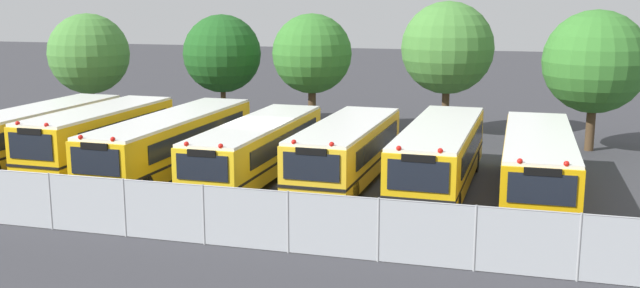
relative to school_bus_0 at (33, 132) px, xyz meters
The scene contains 14 objects.
ground_plane 11.17m from the school_bus_0, ahead, with size 160.00×160.00×0.00m, color #38383D.
school_bus_0 is the anchor object (origin of this frame).
school_bus_1 3.53m from the school_bus_0, ahead, with size 2.64×9.37×2.75m.
school_bus_2 7.26m from the school_bus_0, ahead, with size 2.63×11.74×2.64m.
school_bus_3 11.09m from the school_bus_0, ahead, with size 2.51×10.85×2.51m.
school_bus_4 14.86m from the school_bus_0, ahead, with size 2.73×9.62×2.62m.
school_bus_5 18.63m from the school_bus_0, ahead, with size 2.68×10.75×2.73m.
school_bus_6 22.33m from the school_bus_0, ahead, with size 2.66×11.00×2.60m.
tree_0 10.51m from the school_bus_0, 108.94° to the left, with size 4.78×4.70×6.58m.
tree_1 12.33m from the school_bus_0, 67.56° to the left, with size 4.51×4.51×6.54m.
tree_2 15.00m from the school_bus_0, 45.39° to the left, with size 4.38×4.38×6.63m.
tree_3 21.53m from the school_bus_0, 33.79° to the left, with size 5.00×5.00×7.30m.
tree_4 26.97m from the school_bus_0, 21.21° to the left, with size 5.03×5.03×6.92m.
chainlink_fence 14.05m from the school_bus_0, 37.50° to the right, with size 29.92×0.07×1.90m.
Camera 1 is at (10.72, -28.12, 7.45)m, focal length 41.11 mm.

